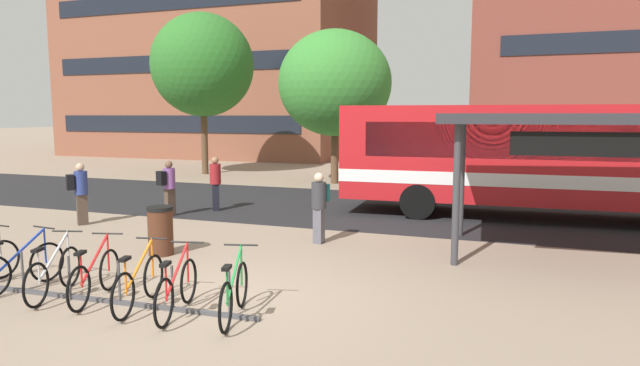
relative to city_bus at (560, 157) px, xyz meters
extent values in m
plane|color=gray|center=(-5.41, -9.24, -1.78)|extent=(200.00, 200.00, 0.00)
cube|color=#232326|center=(-5.41, 0.00, -1.77)|extent=(80.00, 7.20, 0.01)
cube|color=red|center=(-0.06, 0.00, 0.07)|extent=(12.10, 3.07, 2.70)
cube|color=white|center=(-0.06, 0.00, -0.58)|extent=(12.12, 3.09, 0.36)
cube|color=black|center=(-0.42, 1.23, 0.48)|extent=(9.83, 0.49, 0.97)
cube|color=black|center=(-0.31, -1.26, 0.48)|extent=(9.83, 0.49, 0.97)
cylinder|color=black|center=(-3.83, 0.99, -1.28)|extent=(1.01, 0.34, 1.00)
cylinder|color=black|center=(-3.73, -1.32, -1.28)|extent=(1.01, 0.34, 1.00)
cube|color=#47474C|center=(-7.35, -9.97, -1.75)|extent=(5.69, 0.33, 0.06)
cylinder|color=#47474C|center=(-8.77, -10.03, -1.43)|extent=(0.04, 0.04, 0.70)
cylinder|color=#47474C|center=(-7.82, -9.99, -1.43)|extent=(0.04, 0.04, 0.70)
cylinder|color=#47474C|center=(-6.87, -9.95, -1.43)|extent=(0.04, 0.04, 0.70)
cylinder|color=#47474C|center=(-5.93, -9.90, -1.43)|extent=(0.04, 0.04, 0.70)
cylinder|color=#47474C|center=(-4.98, -9.86, -1.43)|extent=(0.04, 0.04, 0.70)
torus|color=black|center=(-9.80, -9.54, -1.42)|extent=(0.09, 0.71, 0.70)
cylinder|color=#B7BABF|center=(-9.80, -9.56, -1.11)|extent=(0.03, 0.03, 0.65)
torus|color=black|center=(-8.89, -9.41, -1.42)|extent=(0.11, 0.71, 0.70)
cube|color=#1E3DB2|center=(-8.93, -9.90, -1.11)|extent=(0.12, 0.92, 0.58)
cylinder|color=#1E3DB2|center=(-8.89, -9.43, -1.11)|extent=(0.03, 0.03, 0.65)
cylinder|color=black|center=(-8.89, -9.43, -0.80)|extent=(0.52, 0.08, 0.03)
torus|color=black|center=(-8.27, -9.51, -1.42)|extent=(0.24, 0.69, 0.70)
torus|color=black|center=(-7.98, -10.49, -1.42)|extent=(0.24, 0.69, 0.70)
cube|color=#B7BABF|center=(-8.13, -9.98, -1.11)|extent=(0.29, 0.89, 0.58)
cylinder|color=#B7BABF|center=(-8.01, -10.39, -1.16)|extent=(0.04, 0.04, 0.55)
cube|color=black|center=(-8.01, -10.39, -0.90)|extent=(0.16, 0.24, 0.05)
cylinder|color=#B7BABF|center=(-8.27, -9.53, -1.11)|extent=(0.04, 0.04, 0.65)
cylinder|color=black|center=(-8.27, -9.53, -0.80)|extent=(0.51, 0.18, 0.03)
torus|color=black|center=(-7.50, -9.43, -1.42)|extent=(0.23, 0.69, 0.70)
torus|color=black|center=(-7.23, -10.41, -1.42)|extent=(0.23, 0.69, 0.70)
cube|color=red|center=(-7.37, -9.90, -1.11)|extent=(0.28, 0.89, 0.58)
cylinder|color=red|center=(-7.25, -10.32, -1.16)|extent=(0.04, 0.04, 0.55)
cube|color=black|center=(-7.25, -10.32, -0.90)|extent=(0.16, 0.24, 0.05)
cylinder|color=red|center=(-7.50, -9.45, -1.11)|extent=(0.04, 0.04, 0.65)
cylinder|color=black|center=(-7.50, -9.45, -0.80)|extent=(0.51, 0.17, 0.03)
torus|color=black|center=(-6.59, -9.47, -1.42)|extent=(0.19, 0.70, 0.70)
torus|color=black|center=(-6.37, -10.47, -1.42)|extent=(0.19, 0.70, 0.70)
cube|color=orange|center=(-6.48, -9.95, -1.11)|extent=(0.23, 0.91, 0.58)
cylinder|color=orange|center=(-6.39, -10.37, -1.16)|extent=(0.04, 0.04, 0.55)
cube|color=black|center=(-6.39, -10.37, -0.90)|extent=(0.14, 0.24, 0.05)
cylinder|color=orange|center=(-6.58, -9.49, -1.11)|extent=(0.04, 0.04, 0.65)
cylinder|color=black|center=(-6.58, -9.49, -0.80)|extent=(0.51, 0.14, 0.03)
torus|color=black|center=(-5.90, -9.51, -1.42)|extent=(0.21, 0.69, 0.70)
torus|color=black|center=(-5.65, -10.50, -1.42)|extent=(0.21, 0.69, 0.70)
cube|color=red|center=(-5.78, -9.99, -1.11)|extent=(0.26, 0.90, 0.58)
cylinder|color=red|center=(-5.68, -10.40, -1.16)|extent=(0.04, 0.04, 0.55)
cube|color=black|center=(-5.68, -10.40, -0.90)|extent=(0.15, 0.24, 0.05)
cylinder|color=red|center=(-5.90, -9.53, -1.11)|extent=(0.04, 0.04, 0.65)
cylinder|color=black|center=(-5.90, -9.53, -0.80)|extent=(0.51, 0.15, 0.03)
torus|color=black|center=(-5.03, -9.39, -1.42)|extent=(0.23, 0.69, 0.70)
torus|color=black|center=(-4.75, -10.37, -1.42)|extent=(0.23, 0.69, 0.70)
cube|color=#1E7F38|center=(-4.90, -9.86, -1.11)|extent=(0.28, 0.89, 0.58)
cylinder|color=#1E7F38|center=(-4.78, -10.27, -1.16)|extent=(0.04, 0.04, 0.55)
cube|color=black|center=(-4.78, -10.27, -0.90)|extent=(0.16, 0.24, 0.05)
cylinder|color=#1E7F38|center=(-5.02, -9.41, -1.11)|extent=(0.04, 0.04, 0.65)
cylinder|color=black|center=(-5.02, -9.41, -0.80)|extent=(0.51, 0.17, 0.03)
cylinder|color=#38383D|center=(-2.21, -5.85, -0.39)|extent=(0.15, 0.15, 2.77)
cylinder|color=#38383D|center=(-2.37, -3.13, -0.39)|extent=(0.15, 0.15, 2.77)
cube|color=#28282D|center=(0.31, -4.34, 1.10)|extent=(6.20, 3.87, 0.20)
cube|color=black|center=(0.39, -5.85, 0.65)|extent=(3.33, 0.28, 0.44)
cube|color=#565660|center=(-5.36, -5.02, -1.37)|extent=(0.21, 0.27, 0.81)
cylinder|color=#333338|center=(-5.36, -5.02, -0.66)|extent=(0.35, 0.35, 0.60)
sphere|color=beige|center=(-5.36, -5.02, -0.25)|extent=(0.22, 0.22, 0.22)
cube|color=#197075|center=(-5.35, -4.76, -0.63)|extent=(0.29, 0.19, 0.40)
cube|color=#47382D|center=(-10.61, -3.30, -1.37)|extent=(0.28, 0.31, 0.81)
cylinder|color=#7F4C93|center=(-10.61, -3.30, -0.67)|extent=(0.44, 0.44, 0.59)
sphere|color=brown|center=(-10.61, -3.30, -0.26)|extent=(0.22, 0.22, 0.22)
cube|color=black|center=(-10.70, -3.54, -0.64)|extent=(0.33, 0.27, 0.40)
cube|color=#47382D|center=(-12.06, -5.18, -1.36)|extent=(0.32, 0.33, 0.82)
cylinder|color=navy|center=(-12.06, -5.18, -0.64)|extent=(0.48, 0.48, 0.62)
sphere|color=tan|center=(-12.06, -5.18, -0.22)|extent=(0.22, 0.22, 0.22)
cube|color=black|center=(-12.23, -5.39, -0.61)|extent=(0.33, 0.32, 0.40)
cube|color=black|center=(-9.82, -2.05, -1.36)|extent=(0.31, 0.33, 0.83)
cylinder|color=maroon|center=(-9.82, -2.05, -0.64)|extent=(0.47, 0.47, 0.61)
sphere|color=#936B4C|center=(-9.82, -2.05, -0.22)|extent=(0.22, 0.22, 0.22)
cube|color=#197075|center=(-9.97, -1.84, -0.61)|extent=(0.33, 0.31, 0.40)
cylinder|color=#4C2819|center=(-8.14, -7.14, -1.30)|extent=(0.52, 0.52, 0.95)
cylinder|color=black|center=(-8.14, -7.14, -0.79)|extent=(0.55, 0.55, 0.08)
cylinder|color=brown|center=(-8.50, 5.58, -0.59)|extent=(0.32, 0.32, 2.36)
ellipsoid|color=#388433|center=(-8.50, 5.58, 2.48)|extent=(4.76, 4.76, 4.45)
cylinder|color=brown|center=(-15.74, 6.96, -0.17)|extent=(0.32, 0.32, 3.21)
ellipsoid|color=#2D7028|center=(-15.74, 6.96, 3.56)|extent=(4.96, 4.96, 4.99)
cube|color=brown|center=(-22.28, 20.56, 5.97)|extent=(20.31, 13.41, 15.48)
cube|color=black|center=(-22.28, 13.82, 0.55)|extent=(17.87, 0.06, 1.10)
cube|color=black|center=(-22.28, 13.82, 4.42)|extent=(17.87, 0.06, 1.10)
cube|color=black|center=(-22.28, 13.82, 8.29)|extent=(17.87, 0.06, 1.10)
camera|label=1|loc=(-1.12, -16.67, 1.18)|focal=30.83mm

